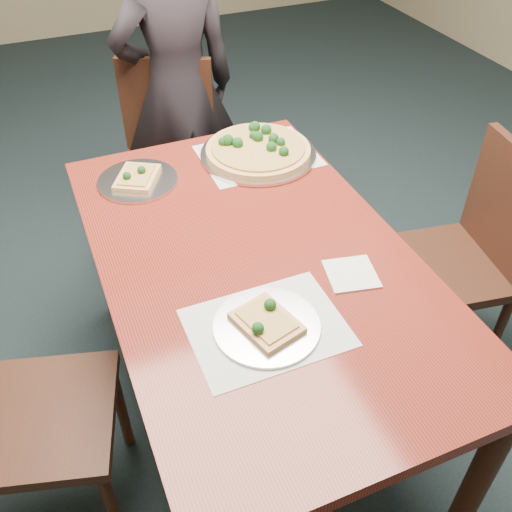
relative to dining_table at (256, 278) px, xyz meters
name	(u,v)px	position (x,y,z in m)	size (l,w,h in m)	color
ground	(254,340)	(0.11, 0.30, -0.66)	(8.00, 8.00, 0.00)	black
dining_table	(256,278)	(0.00, 0.00, 0.00)	(0.90, 1.50, 0.75)	#5D1812
chair_far	(167,152)	(0.01, 1.09, -0.14)	(0.56, 0.56, 0.91)	black
chair_left	(5,408)	(-0.78, -0.07, -0.14)	(0.52, 0.52, 0.91)	black
chair_right	(467,251)	(0.83, -0.02, -0.14)	(0.48, 0.48, 0.91)	black
diner	(178,90)	(0.11, 1.17, 0.11)	(0.56, 0.37, 1.53)	black
placemat_main	(258,155)	(0.23, 0.53, 0.09)	(0.42, 0.32, 0.00)	white
placemat_near	(267,328)	(-0.08, -0.28, 0.09)	(0.40, 0.30, 0.00)	white
pizza_pan	(258,150)	(0.23, 0.53, 0.12)	(0.43, 0.43, 0.08)	silver
slice_plate_near	(267,324)	(-0.09, -0.28, 0.11)	(0.28, 0.28, 0.06)	silver
slice_plate_far	(137,179)	(-0.23, 0.53, 0.10)	(0.28, 0.28, 0.06)	silver
napkin	(351,274)	(0.22, -0.18, 0.09)	(0.14, 0.14, 0.01)	white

